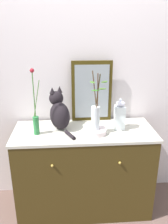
% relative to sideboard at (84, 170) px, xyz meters
% --- Properties ---
extents(ground_plane, '(6.00, 6.00, 0.00)m').
position_rel_sideboard_xyz_m(ground_plane, '(0.00, 0.00, -0.43)').
color(ground_plane, brown).
extents(wall_back, '(4.40, 0.08, 2.60)m').
position_rel_sideboard_xyz_m(wall_back, '(0.00, 0.34, 0.87)').
color(wall_back, silver).
rests_on(wall_back, ground_plane).
extents(sideboard, '(1.30, 0.55, 0.87)m').
position_rel_sideboard_xyz_m(sideboard, '(0.00, 0.00, 0.00)').
color(sideboard, '#3E2F11').
rests_on(sideboard, ground_plane).
extents(mirror_leaning, '(0.39, 0.03, 0.60)m').
position_rel_sideboard_xyz_m(mirror_leaning, '(0.09, 0.24, 0.73)').
color(mirror_leaning, '#3A2E0B').
rests_on(mirror_leaning, sideboard).
extents(cat_sitting, '(0.27, 0.40, 0.39)m').
position_rel_sideboard_xyz_m(cat_sitting, '(-0.22, 0.07, 0.59)').
color(cat_sitting, black).
rests_on(cat_sitting, sideboard).
extents(vase_slim_green, '(0.08, 0.05, 0.59)m').
position_rel_sideboard_xyz_m(vase_slim_green, '(-0.43, -0.05, 0.58)').
color(vase_slim_green, '#2A793D').
rests_on(vase_slim_green, sideboard).
extents(bowl_porcelain, '(0.20, 0.20, 0.05)m').
position_rel_sideboard_xyz_m(bowl_porcelain, '(0.10, -0.07, 0.46)').
color(bowl_porcelain, silver).
rests_on(bowl_porcelain, sideboard).
extents(vase_glass_clear, '(0.17, 0.15, 0.52)m').
position_rel_sideboard_xyz_m(vase_glass_clear, '(0.10, -0.07, 0.62)').
color(vase_glass_clear, silver).
rests_on(vase_glass_clear, bowl_porcelain).
extents(jar_lidded_porcelain, '(0.09, 0.09, 0.29)m').
position_rel_sideboard_xyz_m(jar_lidded_porcelain, '(0.33, 0.02, 0.57)').
color(jar_lidded_porcelain, white).
rests_on(jar_lidded_porcelain, sideboard).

